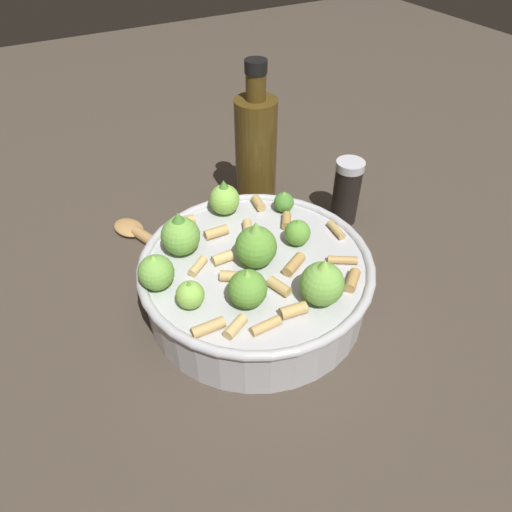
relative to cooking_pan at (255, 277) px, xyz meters
name	(u,v)px	position (x,y,z in m)	size (l,w,h in m)	color
ground_plane	(256,301)	(0.00, 0.00, -0.04)	(2.40, 2.40, 0.00)	#42382D
cooking_pan	(255,277)	(0.00, 0.00, 0.00)	(0.27, 0.27, 0.12)	#B7B7BC
pepper_shaker	(346,192)	(0.20, 0.08, 0.01)	(0.04, 0.04, 0.10)	black
olive_oil_bottle	(256,155)	(0.10, 0.17, 0.05)	(0.06, 0.06, 0.23)	#4C3814
wooden_spoon	(169,252)	(-0.06, 0.13, -0.04)	(0.12, 0.25, 0.02)	#B2844C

